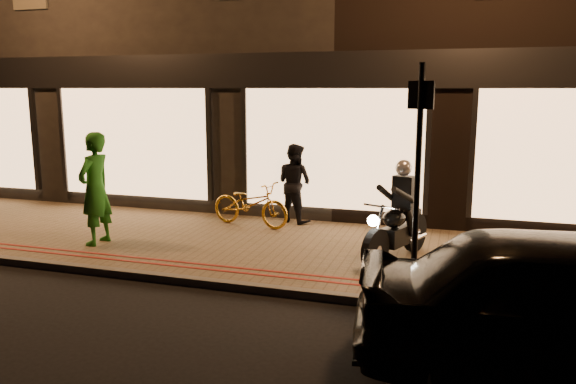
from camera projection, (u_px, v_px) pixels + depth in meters
The scene contains 10 objects.
ground at pixel (266, 295), 7.71m from camera, with size 90.00×90.00×0.00m, color black.
sidewalk at pixel (305, 251), 9.58m from camera, with size 50.00×4.00×0.12m, color brown.
kerb_stone at pixel (267, 290), 7.75m from camera, with size 50.00×0.14×0.12m, color #59544C.
red_kerb_lines at pixel (279, 274), 8.21m from camera, with size 50.00×0.26×0.01m.
building_row at pixel (375, 35), 15.37m from camera, with size 48.00×10.11×8.50m.
motorcycle at pixel (398, 222), 8.81m from camera, with size 0.90×1.85×1.59m.
sign_post at pixel (418, 168), 7.17m from camera, with size 0.34×0.16×3.00m.
bicycle_gold at pixel (250, 204), 11.02m from camera, with size 0.59×1.69×0.89m, color #BE8321.
person_green at pixel (95, 189), 9.66m from camera, with size 0.71×0.47×1.95m, color #1F671B.
person_dark at pixel (295, 183), 11.31m from camera, with size 0.77×0.60×1.59m, color black.
Camera 1 is at (2.47, -6.90, 2.81)m, focal length 35.00 mm.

